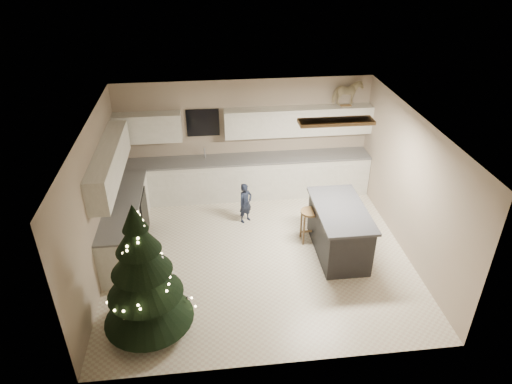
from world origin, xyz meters
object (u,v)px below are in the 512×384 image
(bar_stool, at_px, (309,218))
(rocking_horse, at_px, (347,93))
(island, at_px, (339,230))
(christmas_tree, at_px, (144,282))
(toddler, at_px, (245,203))

(bar_stool, xyz_separation_m, rocking_horse, (1.14, 2.00, 1.77))
(island, distance_m, christmas_tree, 3.70)
(christmas_tree, height_order, toddler, christmas_tree)
(rocking_horse, bearing_deg, bar_stool, 140.76)
(island, xyz_separation_m, rocking_horse, (0.68, 2.40, 1.80))
(toddler, bearing_deg, island, -71.96)
(bar_stool, relative_size, toddler, 0.78)
(toddler, relative_size, rocking_horse, 1.32)
(toddler, xyz_separation_m, rocking_horse, (2.29, 1.17, 1.85))
(bar_stool, height_order, rocking_horse, rocking_horse)
(toddler, bearing_deg, christmas_tree, -156.99)
(island, xyz_separation_m, toddler, (-1.62, 1.22, -0.05))
(island, height_order, toddler, island)
(bar_stool, bearing_deg, island, -40.58)
(christmas_tree, relative_size, toddler, 2.56)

